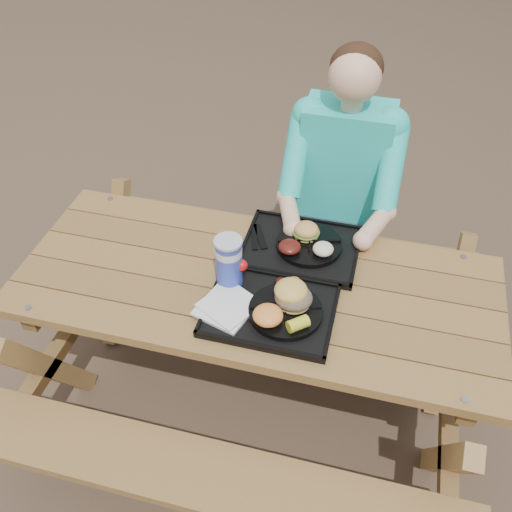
# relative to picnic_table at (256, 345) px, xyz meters

# --- Properties ---
(ground) EXTENTS (60.00, 60.00, 0.00)m
(ground) POSITION_rel_picnic_table_xyz_m (0.00, 0.00, -0.38)
(ground) COLOR #999999
(ground) RESTS_ON ground
(picnic_table) EXTENTS (1.80, 1.49, 0.75)m
(picnic_table) POSITION_rel_picnic_table_xyz_m (0.00, 0.00, 0.00)
(picnic_table) COLOR #999999
(picnic_table) RESTS_ON ground
(tray_near) EXTENTS (0.45, 0.35, 0.02)m
(tray_near) POSITION_rel_picnic_table_xyz_m (0.09, -0.14, 0.39)
(tray_near) COLOR black
(tray_near) RESTS_ON picnic_table
(tray_far) EXTENTS (0.45, 0.35, 0.02)m
(tray_far) POSITION_rel_picnic_table_xyz_m (0.13, 0.21, 0.39)
(tray_far) COLOR black
(tray_far) RESTS_ON picnic_table
(plate_near) EXTENTS (0.26, 0.26, 0.02)m
(plate_near) POSITION_rel_picnic_table_xyz_m (0.14, -0.14, 0.41)
(plate_near) COLOR black
(plate_near) RESTS_ON tray_near
(plate_far) EXTENTS (0.26, 0.26, 0.02)m
(plate_far) POSITION_rel_picnic_table_xyz_m (0.16, 0.22, 0.41)
(plate_far) COLOR black
(plate_far) RESTS_ON tray_far
(napkin_stack) EXTENTS (0.22, 0.22, 0.02)m
(napkin_stack) POSITION_rel_picnic_table_xyz_m (-0.06, -0.18, 0.41)
(napkin_stack) COLOR white
(napkin_stack) RESTS_ON tray_near
(soda_cup) EXTENTS (0.10, 0.10, 0.19)m
(soda_cup) POSITION_rel_picnic_table_xyz_m (-0.09, -0.05, 0.49)
(soda_cup) COLOR #172EB1
(soda_cup) RESTS_ON tray_near
(condiment_bbq) EXTENTS (0.05, 0.05, 0.03)m
(condiment_bbq) POSITION_rel_picnic_table_xyz_m (0.10, -0.02, 0.41)
(condiment_bbq) COLOR black
(condiment_bbq) RESTS_ON tray_near
(condiment_mustard) EXTENTS (0.05, 0.05, 0.03)m
(condiment_mustard) POSITION_rel_picnic_table_xyz_m (0.15, -0.00, 0.41)
(condiment_mustard) COLOR #FAA91B
(condiment_mustard) RESTS_ON tray_near
(sandwich) EXTENTS (0.12, 0.12, 0.13)m
(sandwich) POSITION_rel_picnic_table_xyz_m (0.16, -0.11, 0.48)
(sandwich) COLOR #E9BA52
(sandwich) RESTS_ON plate_near
(mac_cheese) EXTENTS (0.10, 0.10, 0.05)m
(mac_cheese) POSITION_rel_picnic_table_xyz_m (0.10, -0.21, 0.44)
(mac_cheese) COLOR #FF9F43
(mac_cheese) RESTS_ON plate_near
(corn_cob) EXTENTS (0.10, 0.10, 0.04)m
(corn_cob) POSITION_rel_picnic_table_xyz_m (0.20, -0.22, 0.44)
(corn_cob) COLOR yellow
(corn_cob) RESTS_ON plate_near
(cutlery_far) EXTENTS (0.09, 0.15, 0.01)m
(cutlery_far) POSITION_rel_picnic_table_xyz_m (-0.04, 0.23, 0.40)
(cutlery_far) COLOR black
(cutlery_far) RESTS_ON tray_far
(burger) EXTENTS (0.10, 0.10, 0.09)m
(burger) POSITION_rel_picnic_table_xyz_m (0.14, 0.26, 0.46)
(burger) COLOR #E09F4F
(burger) RESTS_ON plate_far
(baked_beans) EXTENTS (0.09, 0.09, 0.04)m
(baked_beans) POSITION_rel_picnic_table_xyz_m (0.09, 0.16, 0.43)
(baked_beans) COLOR #571711
(baked_beans) RESTS_ON plate_far
(potato_salad) EXTENTS (0.08, 0.08, 0.04)m
(potato_salad) POSITION_rel_picnic_table_xyz_m (0.22, 0.17, 0.44)
(potato_salad) COLOR white
(potato_salad) RESTS_ON plate_far
(diner) EXTENTS (0.48, 0.84, 1.28)m
(diner) POSITION_rel_picnic_table_xyz_m (0.22, 0.70, 0.27)
(diner) COLOR #1CC5C5
(diner) RESTS_ON ground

